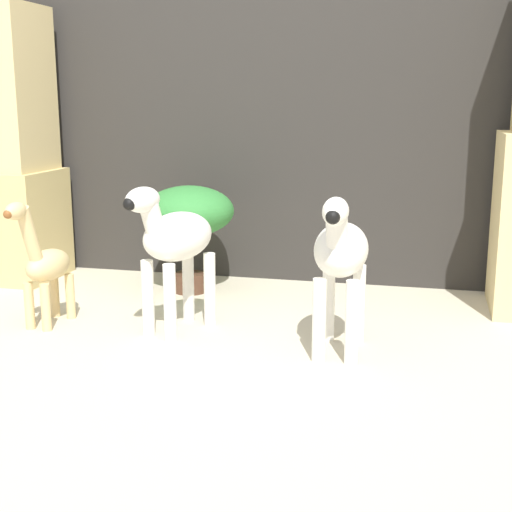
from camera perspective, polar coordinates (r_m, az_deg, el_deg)
ground_plane at (r=2.55m, az=-5.89°, el=-9.38°), size 14.00×14.00×0.00m
wall_back at (r=3.76m, az=1.22°, el=14.81°), size 6.40×0.08×2.20m
zebra_right at (r=2.65m, az=6.76°, el=0.00°), size 0.20×0.47×0.62m
zebra_left at (r=2.90m, az=-6.55°, el=1.11°), size 0.32×0.48×0.62m
giraffe_figurine at (r=3.12m, az=-16.59°, el=-0.66°), size 0.16×0.39×0.55m
potted_palm_front at (r=3.51m, az=-5.39°, el=3.34°), size 0.44×0.44×0.53m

